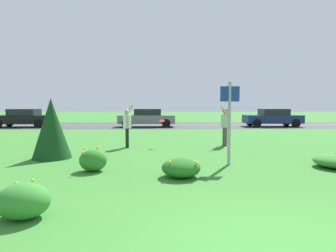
{
  "coord_description": "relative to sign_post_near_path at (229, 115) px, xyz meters",
  "views": [
    {
      "loc": [
        -1.42,
        -3.24,
        1.77
      ],
      "look_at": [
        -1.12,
        7.99,
        0.96
      ],
      "focal_mm": 31.13,
      "sensor_mm": 36.0,
      "label": 1
    }
  ],
  "objects": [
    {
      "name": "car_navy_center_left",
      "position": [
        7.13,
        14.99,
        -0.74
      ],
      "size": [
        4.5,
        2.0,
        1.45
      ],
      "color": "navy",
      "rests_on": "ground"
    },
    {
      "name": "car_black_rightmost",
      "position": [
        -12.94,
        14.99,
        -0.74
      ],
      "size": [
        4.5,
        2.0,
        1.45
      ],
      "color": "black",
      "rests_on": "ground"
    },
    {
      "name": "sign_post_near_path",
      "position": [
        0.0,
        0.0,
        0.0
      ],
      "size": [
        0.56,
        0.1,
        2.44
      ],
      "color": "#93969B",
      "rests_on": "ground"
    },
    {
      "name": "highway_strip",
      "position": [
        -0.6,
        16.89,
        -1.48
      ],
      "size": [
        120.0,
        8.47,
        0.01
      ],
      "primitive_type": "cube",
      "color": "#424244",
      "rests_on": "ground"
    },
    {
      "name": "daylily_clump_front_center",
      "position": [
        -1.52,
        -1.43,
        -1.25
      ],
      "size": [
        0.95,
        0.95,
        0.47
      ],
      "color": "#23661E",
      "rests_on": "ground"
    },
    {
      "name": "car_gray_center_right",
      "position": [
        -3.1,
        14.99,
        -0.74
      ],
      "size": [
        4.5,
        2.0,
        1.45
      ],
      "color": "slate",
      "rests_on": "ground"
    },
    {
      "name": "person_catcher_red_cap_gray_shirt",
      "position": [
        0.78,
        4.05,
        -0.52
      ],
      "size": [
        0.44,
        0.52,
        1.75
      ],
      "color": "#B2B2B7",
      "rests_on": "ground"
    },
    {
      "name": "ground_plane",
      "position": [
        -0.6,
        5.83,
        -1.48
      ],
      "size": [
        120.0,
        120.0,
        0.0
      ],
      "primitive_type": "plane",
      "color": "#387A2D"
    },
    {
      "name": "daylily_clump_front_left",
      "position": [
        -3.82,
        -0.73,
        -1.19
      ],
      "size": [
        0.73,
        0.65,
        0.65
      ],
      "color": "#2D7526",
      "rests_on": "ground"
    },
    {
      "name": "highway_center_stripe",
      "position": [
        -0.6,
        16.89,
        -1.47
      ],
      "size": [
        120.0,
        0.16,
        0.0
      ],
      "primitive_type": "cube",
      "color": "yellow",
      "rests_on": "ground"
    },
    {
      "name": "evergreen_shrub_side",
      "position": [
        -5.62,
        1.21,
        -0.49
      ],
      "size": [
        1.27,
        1.27,
        2.0
      ],
      "primitive_type": "cone",
      "color": "#143D19",
      "rests_on": "ground"
    },
    {
      "name": "daylily_clump_front_right",
      "position": [
        -4.16,
        -3.97,
        -1.2
      ],
      "size": [
        0.83,
        0.71,
        0.56
      ],
      "color": "#337F2D",
      "rests_on": "ground"
    },
    {
      "name": "person_thrower_white_shirt",
      "position": [
        -3.4,
        3.59,
        -0.53
      ],
      "size": [
        0.43,
        0.52,
        1.79
      ],
      "color": "silver",
      "rests_on": "ground"
    },
    {
      "name": "frisbee_red",
      "position": [
        -1.95,
        3.8,
        -0.39
      ],
      "size": [
        0.24,
        0.23,
        0.11
      ],
      "color": "red"
    }
  ]
}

